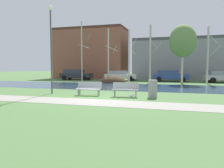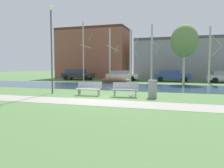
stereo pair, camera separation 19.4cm
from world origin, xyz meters
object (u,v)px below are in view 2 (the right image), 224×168
object	(u,v)px
trash_bin	(153,89)
seagull	(131,96)
bench_left	(89,88)
parked_sedan_second_white	(122,75)
parked_van_nearest_dark	(77,74)
parked_hatch_third_blue	(172,75)
streetlamp	(51,36)
bench_right	(125,89)

from	to	relation	value
trash_bin	seagull	xyz separation A→B (m)	(-1.19, -0.46, -0.41)
bench_left	parked_sedan_second_white	world-z (taller)	parked_sedan_second_white
parked_van_nearest_dark	parked_hatch_third_blue	xyz separation A→B (m)	(13.03, 0.28, -0.02)
bench_left	parked_sedan_second_white	xyz separation A→B (m)	(-2.04, 15.83, 0.25)
parked_sedan_second_white	seagull	bearing A→B (deg)	-73.13
parked_sedan_second_white	bench_left	bearing A→B (deg)	-82.66
streetlamp	seagull	bearing A→B (deg)	-4.37
bench_right	streetlamp	bearing A→B (deg)	179.15
seagull	parked_hatch_third_blue	bearing A→B (deg)	84.39
bench_right	seagull	distance (m)	0.67
bench_left	parked_van_nearest_dark	bearing A→B (deg)	118.82
bench_right	seagull	size ratio (longest dim) A/B	4.00
parked_hatch_third_blue	bench_right	bearing A→B (deg)	-97.37
bench_right	parked_sedan_second_white	size ratio (longest dim) A/B	0.38
seagull	bench_left	bearing A→B (deg)	172.97
trash_bin	parked_van_nearest_dark	xyz separation A→B (m)	(-12.63, 15.48, 0.24)
bench_left	bench_right	xyz separation A→B (m)	(2.41, 0.00, 0.00)
trash_bin	parked_hatch_third_blue	world-z (taller)	parked_hatch_third_blue
parked_van_nearest_dark	parked_sedan_second_white	world-z (taller)	parked_van_nearest_dark
bench_right	parked_van_nearest_dark	world-z (taller)	parked_van_nearest_dark
bench_left	parked_sedan_second_white	bearing A→B (deg)	97.34
parked_van_nearest_dark	bench_right	bearing A→B (deg)	-54.83
parked_sedan_second_white	parked_hatch_third_blue	bearing A→B (deg)	0.30
parked_sedan_second_white	parked_hatch_third_blue	size ratio (longest dim) A/B	0.98
streetlamp	trash_bin	bearing A→B (deg)	0.28
bench_right	trash_bin	distance (m)	1.65
bench_left	parked_sedan_second_white	size ratio (longest dim) A/B	0.38
trash_bin	seagull	bearing A→B (deg)	-158.66
parked_van_nearest_dark	streetlamp	bearing A→B (deg)	-69.49
trash_bin	parked_van_nearest_dark	size ratio (longest dim) A/B	0.23
bench_right	bench_left	bearing A→B (deg)	180.00
parked_sedan_second_white	parked_hatch_third_blue	world-z (taller)	parked_hatch_third_blue
seagull	parked_sedan_second_white	size ratio (longest dim) A/B	0.09
bench_right	trash_bin	world-z (taller)	trash_bin
parked_van_nearest_dark	bench_left	bearing A→B (deg)	-61.18
parked_van_nearest_dark	parked_sedan_second_white	size ratio (longest dim) A/B	1.05
bench_left	bench_right	distance (m)	2.41
trash_bin	seagull	distance (m)	1.34
trash_bin	streetlamp	size ratio (longest dim) A/B	0.18
trash_bin	parked_hatch_third_blue	xyz separation A→B (m)	(0.40, 15.75, 0.22)
bench_left	streetlamp	bearing A→B (deg)	178.41
streetlamp	parked_sedan_second_white	world-z (taller)	streetlamp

